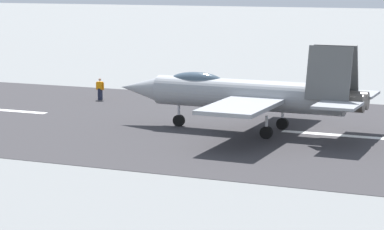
{
  "coord_description": "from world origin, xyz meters",
  "views": [
    {
      "loc": [
        -10.35,
        47.69,
        9.59
      ],
      "look_at": [
        5.74,
        8.33,
        2.2
      ],
      "focal_mm": 74.75,
      "sensor_mm": 36.0,
      "label": 1
    }
  ],
  "objects": [
    {
      "name": "fighter_jet",
      "position": [
        5.0,
        1.02,
        2.42
      ],
      "size": [
        16.49,
        13.93,
        5.61
      ],
      "color": "gray",
      "rests_on": "ground"
    },
    {
      "name": "marker_cone_mid",
      "position": [
        8.34,
        -11.88,
        0.28
      ],
      "size": [
        0.44,
        0.44,
        0.55
      ],
      "primitive_type": "cone",
      "color": "orange",
      "rests_on": "ground"
    },
    {
      "name": "crew_person",
      "position": [
        19.85,
        -7.07,
        0.86
      ],
      "size": [
        0.7,
        0.36,
        1.73
      ],
      "color": "#1E2338",
      "rests_on": "ground"
    },
    {
      "name": "runway_strip",
      "position": [
        -0.02,
        0.0,
        0.01
      ],
      "size": [
        240.0,
        26.0,
        0.02
      ],
      "color": "#353336",
      "rests_on": "ground"
    },
    {
      "name": "ground_plane",
      "position": [
        0.0,
        0.0,
        0.0
      ],
      "size": [
        400.0,
        400.0,
        0.0
      ],
      "primitive_type": "plane",
      "color": "gray"
    }
  ]
}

